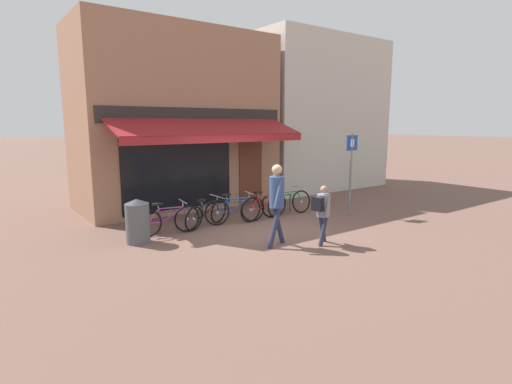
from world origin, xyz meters
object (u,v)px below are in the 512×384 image
bicycle_blue (235,210)px  pedestrian_child (323,208)px  bicycle_green (286,203)px  litter_bin (138,221)px  pedestrian_adult (277,196)px  bicycle_black (207,214)px  bicycle_purple (168,220)px  bicycle_red (264,207)px  parking_sign (351,166)px

bicycle_blue → pedestrian_child: pedestrian_child is taller
bicycle_green → litter_bin: size_ratio=1.77×
bicycle_green → pedestrian_child: bearing=-111.2°
bicycle_green → pedestrian_adult: (-2.14, -2.17, 0.76)m
bicycle_black → pedestrian_child: (1.37, -2.84, 0.48)m
bicycle_purple → pedestrian_child: (2.49, -2.76, 0.46)m
bicycle_purple → litter_bin: litter_bin is taller
bicycle_purple → bicycle_black: 1.12m
bicycle_blue → pedestrian_child: bearing=-67.0°
bicycle_blue → bicycle_red: (0.89, -0.12, -0.00)m
bicycle_black → pedestrian_child: pedestrian_child is taller
bicycle_black → pedestrian_adult: pedestrian_adult is taller
bicycle_red → bicycle_black: bearing=167.7°
bicycle_red → litter_bin: 3.65m
bicycle_black → bicycle_red: bicycle_red is taller
bicycle_purple → bicycle_green: 3.73m
bicycle_black → pedestrian_child: size_ratio=1.18×
bicycle_purple → litter_bin: 0.87m
bicycle_purple → litter_bin: size_ratio=1.63×
litter_bin → pedestrian_adult: bearing=-39.9°
bicycle_green → pedestrian_child: pedestrian_child is taller
bicycle_green → pedestrian_adult: pedestrian_adult is taller
bicycle_red → pedestrian_child: size_ratio=1.26×
bicycle_green → bicycle_black: bearing=-179.7°
bicycle_black → bicycle_blue: 0.82m
bicycle_green → pedestrian_child: size_ratio=1.34×
bicycle_blue → pedestrian_child: size_ratio=1.28×
litter_bin → bicycle_blue: bearing=3.7°
bicycle_red → litter_bin: bearing=176.9°
pedestrian_child → bicycle_blue: bearing=93.8°
bicycle_green → parking_sign: (1.50, -1.12, 1.11)m
bicycle_blue → pedestrian_adult: (-0.34, -2.20, 0.76)m
bicycle_red → bicycle_green: size_ratio=0.94×
bicycle_green → parking_sign: bearing=-33.0°
bicycle_red → parking_sign: parking_sign is taller
pedestrian_child → litter_bin: 4.19m
bicycle_black → bicycle_blue: bicycle_blue is taller
bicycle_blue → bicycle_green: bicycle_green is taller
bicycle_green → parking_sign: parking_sign is taller
bicycle_red → parking_sign: size_ratio=0.70×
bicycle_black → bicycle_red: 1.72m
pedestrian_child → bicycle_black: bearing=107.9°
bicycle_blue → bicycle_red: bicycle_red is taller
bicycle_black → pedestrian_adult: 2.50m
bicycle_black → bicycle_blue: bearing=-29.9°
bicycle_purple → parking_sign: 5.48m
bicycle_blue → parking_sign: bearing=-7.7°
bicycle_black → bicycle_blue: size_ratio=0.92×
litter_bin → pedestrian_child: bearing=-37.4°
bicycle_purple → parking_sign: parking_sign is taller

